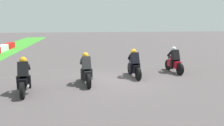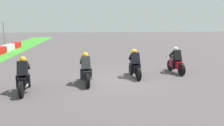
# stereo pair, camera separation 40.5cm
# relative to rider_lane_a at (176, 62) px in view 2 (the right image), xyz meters

# --- Properties ---
(ground_plane) EXTENTS (120.00, 120.00, 0.00)m
(ground_plane) POSITION_rel_rider_lane_a_xyz_m (-1.23, 3.85, -0.62)
(ground_plane) COLOR #4F484A
(rider_lane_a) EXTENTS (2.04, 0.55, 1.51)m
(rider_lane_a) POSITION_rel_rider_lane_a_xyz_m (0.00, 0.00, 0.00)
(rider_lane_a) COLOR black
(rider_lane_a) RESTS_ON ground_plane
(rider_lane_b) EXTENTS (2.04, 0.55, 1.51)m
(rider_lane_b) POSITION_rel_rider_lane_a_xyz_m (-0.75, 2.62, 0.00)
(rider_lane_b) COLOR black
(rider_lane_b) RESTS_ON ground_plane
(rider_lane_c) EXTENTS (2.04, 0.57, 1.51)m
(rider_lane_c) POSITION_rel_rider_lane_a_xyz_m (-1.77, 5.23, 0.00)
(rider_lane_c) COLOR black
(rider_lane_c) RESTS_ON ground_plane
(rider_lane_d) EXTENTS (2.04, 0.56, 1.51)m
(rider_lane_d) POSITION_rel_rider_lane_a_xyz_m (-2.75, 7.82, 0.00)
(rider_lane_d) COLOR black
(rider_lane_d) RESTS_ON ground_plane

